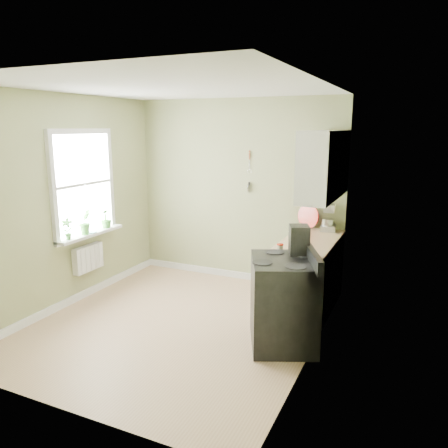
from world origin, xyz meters
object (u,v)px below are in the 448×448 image
at_px(stand_mixer, 329,218).
at_px(coffee_maker, 299,242).
at_px(stove, 284,302).
at_px(kettle, 299,231).

height_order(stand_mixer, coffee_maker, stand_mixer).
bearing_deg(coffee_maker, stand_mixer, 88.47).
xyz_separation_m(stove, stand_mixer, (0.11, 1.69, 0.60)).
bearing_deg(stove, kettle, 97.55).
xyz_separation_m(stove, coffee_maker, (0.07, 0.25, 0.60)).
distance_m(stove, coffee_maker, 0.65).
bearing_deg(stand_mixer, coffee_maker, -91.53).
bearing_deg(kettle, coffee_maker, -75.25).
relative_size(kettle, coffee_maker, 0.56).
height_order(stove, coffee_maker, coffee_maker).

